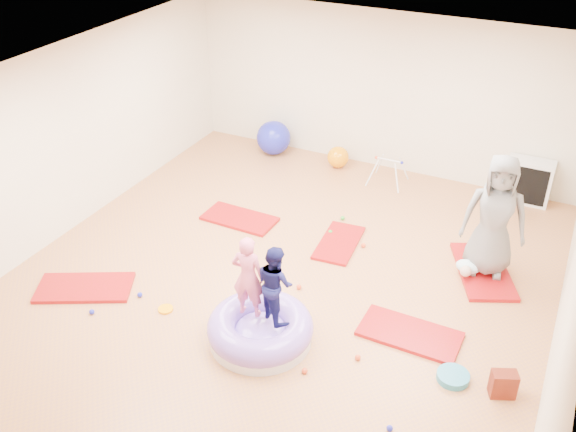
% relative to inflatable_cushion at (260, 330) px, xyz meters
% --- Properties ---
extents(room, '(7.01, 8.01, 2.81)m').
position_rel_inflatable_cushion_xyz_m(room, '(-0.32, 1.11, 1.24)').
color(room, '#A46745').
rests_on(room, ground).
extents(gym_mat_front_left, '(1.40, 1.13, 0.05)m').
position_rel_inflatable_cushion_xyz_m(gym_mat_front_left, '(-2.59, -0.16, -0.13)').
color(gym_mat_front_left, '#9E001D').
rests_on(gym_mat_front_left, ground).
extents(gym_mat_mid_left, '(1.16, 0.60, 0.05)m').
position_rel_inflatable_cushion_xyz_m(gym_mat_mid_left, '(-1.61, 2.30, -0.13)').
color(gym_mat_mid_left, '#9E001D').
rests_on(gym_mat_mid_left, ground).
extents(gym_mat_center_back, '(0.62, 1.10, 0.04)m').
position_rel_inflatable_cushion_xyz_m(gym_mat_center_back, '(0.07, 2.35, -0.13)').
color(gym_mat_center_back, '#9E001D').
rests_on(gym_mat_center_back, ground).
extents(gym_mat_right, '(1.23, 0.63, 0.05)m').
position_rel_inflatable_cushion_xyz_m(gym_mat_right, '(1.60, 0.86, -0.13)').
color(gym_mat_right, '#9E001D').
rests_on(gym_mat_right, ground).
extents(gym_mat_rear_right, '(1.16, 1.49, 0.06)m').
position_rel_inflatable_cushion_xyz_m(gym_mat_rear_right, '(2.15, 2.57, -0.13)').
color(gym_mat_rear_right, '#9E001D').
rests_on(gym_mat_rear_right, ground).
extents(inflatable_cushion, '(1.28, 1.28, 0.40)m').
position_rel_inflatable_cushion_xyz_m(inflatable_cushion, '(0.00, 0.00, 0.00)').
color(inflatable_cushion, silver).
rests_on(inflatable_cushion, ground).
extents(child_pink, '(0.43, 0.32, 1.08)m').
position_rel_inflatable_cushion_xyz_m(child_pink, '(-0.17, 0.05, 0.75)').
color(child_pink, '#D85C7E').
rests_on(child_pink, inflatable_cushion).
extents(child_navy, '(0.61, 0.57, 0.99)m').
position_rel_inflatable_cushion_xyz_m(child_navy, '(0.14, 0.12, 0.71)').
color(child_navy, '#111143').
rests_on(child_navy, inflatable_cushion).
extents(adult_caregiver, '(0.93, 0.68, 1.74)m').
position_rel_inflatable_cushion_xyz_m(adult_caregiver, '(2.16, 2.57, 0.77)').
color(adult_caregiver, slate).
rests_on(adult_caregiver, gym_mat_rear_right).
extents(infant, '(0.33, 0.34, 0.20)m').
position_rel_inflatable_cushion_xyz_m(infant, '(1.96, 2.37, -0.00)').
color(infant, '#BCE4F1').
rests_on(infant, gym_mat_rear_right).
extents(ball_pit_balls, '(4.07, 3.72, 0.07)m').
position_rel_inflatable_cushion_xyz_m(ball_pit_balls, '(-0.01, 0.88, -0.12)').
color(ball_pit_balls, '#D84421').
rests_on(ball_pit_balls, ground).
extents(exercise_ball_blue, '(0.64, 0.64, 0.64)m').
position_rel_inflatable_cushion_xyz_m(exercise_ball_blue, '(-2.23, 4.71, 0.16)').
color(exercise_ball_blue, '#1C21B0').
rests_on(exercise_ball_blue, ground).
extents(exercise_ball_orange, '(0.39, 0.39, 0.39)m').
position_rel_inflatable_cushion_xyz_m(exercise_ball_orange, '(-0.91, 4.71, 0.04)').
color(exercise_ball_orange, orange).
rests_on(exercise_ball_orange, ground).
extents(infant_play_gym, '(0.62, 0.58, 0.47)m').
position_rel_inflatable_cushion_xyz_m(infant_play_gym, '(0.11, 4.48, 0.16)').
color(infant_play_gym, silver).
rests_on(infant_play_gym, ground).
extents(cube_shelf, '(0.74, 0.36, 0.74)m').
position_rel_inflatable_cushion_xyz_m(cube_shelf, '(2.35, 4.90, 0.21)').
color(cube_shelf, silver).
rests_on(cube_shelf, ground).
extents(balance_disc, '(0.37, 0.37, 0.08)m').
position_rel_inflatable_cushion_xyz_m(balance_disc, '(2.25, 0.36, -0.12)').
color(balance_disc, teal).
rests_on(balance_disc, ground).
extents(backpack, '(0.32, 0.26, 0.32)m').
position_rel_inflatable_cushion_xyz_m(backpack, '(2.78, 0.37, 0.00)').
color(backpack, '#AF2C12').
rests_on(backpack, ground).
extents(yellow_toy, '(0.19, 0.19, 0.03)m').
position_rel_inflatable_cushion_xyz_m(yellow_toy, '(-1.36, -0.05, -0.14)').
color(yellow_toy, '#FB9F03').
rests_on(yellow_toy, ground).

